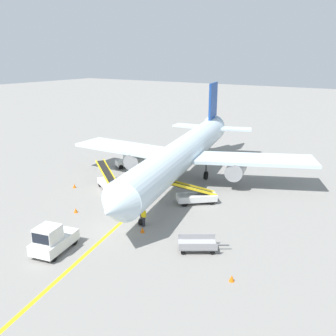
# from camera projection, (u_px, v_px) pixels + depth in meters

# --- Properties ---
(ground_plane) EXTENTS (300.00, 300.00, 0.00)m
(ground_plane) POSITION_uv_depth(u_px,v_px,m) (120.00, 231.00, 30.19)
(ground_plane) COLOR gray
(taxi_line_yellow) EXTENTS (18.40, 77.99, 0.01)m
(taxi_line_yellow) POSITION_uv_depth(u_px,v_px,m) (139.00, 206.00, 35.13)
(taxi_line_yellow) COLOR yellow
(taxi_line_yellow) RESTS_ON ground
(airliner) EXTENTS (27.95, 35.01, 10.10)m
(airliner) POSITION_uv_depth(u_px,v_px,m) (184.00, 152.00, 41.07)
(airliner) COLOR silver
(airliner) RESTS_ON ground
(pushback_tug) EXTENTS (2.64, 3.93, 2.20)m
(pushback_tug) POSITION_uv_depth(u_px,v_px,m) (52.00, 240.00, 26.66)
(pushback_tug) COLOR silver
(pushback_tug) RESTS_ON ground
(baggage_tug_near_wing) EXTENTS (2.33, 2.73, 2.10)m
(baggage_tug_near_wing) POSITION_uv_depth(u_px,v_px,m) (126.00, 160.00, 47.05)
(baggage_tug_near_wing) COLOR silver
(baggage_tug_near_wing) RESTS_ON ground
(belt_loader_forward_hold) EXTENTS (4.55, 4.28, 2.59)m
(belt_loader_forward_hold) POSITION_uv_depth(u_px,v_px,m) (195.00, 196.00, 35.62)
(belt_loader_forward_hold) COLOR silver
(belt_loader_forward_hold) RESTS_ON ground
(belt_loader_aft_hold) EXTENTS (4.96, 3.58, 2.59)m
(belt_loader_aft_hold) POSITION_uv_depth(u_px,v_px,m) (109.00, 182.00, 39.36)
(belt_loader_aft_hold) COLOR silver
(belt_loader_aft_hold) RESTS_ON ground
(baggage_cart_loaded) EXTENTS (3.59, 2.84, 0.94)m
(baggage_cart_loaded) POSITION_uv_depth(u_px,v_px,m) (197.00, 245.00, 27.04)
(baggage_cart_loaded) COLOR #A5A5A8
(baggage_cart_loaded) RESTS_ON ground
(ground_crew_marshaller) EXTENTS (0.36, 0.24, 1.70)m
(ground_crew_marshaller) POSITION_uv_depth(u_px,v_px,m) (144.00, 216.00, 30.73)
(ground_crew_marshaller) COLOR #26262D
(ground_crew_marshaller) RESTS_ON ground
(safety_cone_nose_left) EXTENTS (0.36, 0.36, 0.44)m
(safety_cone_nose_left) POSITION_uv_depth(u_px,v_px,m) (76.00, 210.00, 33.63)
(safety_cone_nose_left) COLOR orange
(safety_cone_nose_left) RESTS_ON ground
(safety_cone_nose_right) EXTENTS (0.36, 0.36, 0.44)m
(safety_cone_nose_right) POSITION_uv_depth(u_px,v_px,m) (232.00, 278.00, 23.40)
(safety_cone_nose_right) COLOR orange
(safety_cone_nose_right) RESTS_ON ground
(safety_cone_wingtip_left) EXTENTS (0.36, 0.36, 0.44)m
(safety_cone_wingtip_left) POSITION_uv_depth(u_px,v_px,m) (74.00, 186.00, 39.89)
(safety_cone_wingtip_left) COLOR orange
(safety_cone_wingtip_left) RESTS_ON ground
(safety_cone_wingtip_right) EXTENTS (0.36, 0.36, 0.44)m
(safety_cone_wingtip_right) POSITION_uv_depth(u_px,v_px,m) (142.00, 230.00, 29.87)
(safety_cone_wingtip_right) COLOR orange
(safety_cone_wingtip_right) RESTS_ON ground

